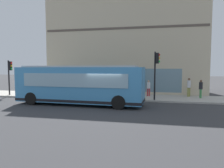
{
  "coord_description": "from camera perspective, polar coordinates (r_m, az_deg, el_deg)",
  "views": [
    {
      "loc": [
        -15.13,
        -3.61,
        2.94
      ],
      "look_at": [
        3.26,
        0.33,
        1.44
      ],
      "focal_mm": 33.44,
      "sensor_mm": 36.0,
      "label": 1
    }
  ],
  "objects": [
    {
      "name": "pedestrian_walking_along_curb",
      "position": [
        20.59,
        9.96,
        -0.84
      ],
      "size": [
        0.32,
        0.32,
        1.54
      ],
      "color": "#B23338",
      "rests_on": "sidewalk_curb"
    },
    {
      "name": "pedestrian_near_building_entrance",
      "position": [
        21.22,
        20.28,
        -0.47
      ],
      "size": [
        0.32,
        0.32,
        1.78
      ],
      "color": "#99994C",
      "rests_on": "sidewalk_curb"
    },
    {
      "name": "city_bus_nearside",
      "position": [
        16.64,
        -8.85,
        -0.26
      ],
      "size": [
        2.96,
        10.14,
        3.07
      ],
      "color": "#3F8CC6",
      "rests_on": "ground"
    },
    {
      "name": "pedestrian_by_light_pole",
      "position": [
        20.56,
        23.1,
        -0.91
      ],
      "size": [
        0.32,
        0.32,
        1.67
      ],
      "color": "#3F8C4C",
      "rests_on": "sidewalk_curb"
    },
    {
      "name": "building_corner",
      "position": [
        26.03,
        4.12,
        12.1
      ],
      "size": [
        7.56,
        17.38,
        12.74
      ],
      "color": "beige",
      "rests_on": "ground"
    },
    {
      "name": "traffic_light_down_block",
      "position": [
        23.39,
        -26.16,
        3.22
      ],
      "size": [
        0.32,
        0.49,
        3.49
      ],
      "color": "black",
      "rests_on": "sidewalk_curb"
    },
    {
      "name": "fire_hydrant",
      "position": [
        18.71,
        7.11,
        -2.92
      ],
      "size": [
        0.35,
        0.35,
        0.74
      ],
      "color": "gold",
      "rests_on": "sidewalk_curb"
    },
    {
      "name": "sidewalk_curb",
      "position": [
        20.29,
        1.74,
        -3.55
      ],
      "size": [
        4.07,
        40.0,
        0.15
      ],
      "primitive_type": "cube",
      "color": "#B2ADA3",
      "rests_on": "ground"
    },
    {
      "name": "ground",
      "position": [
        15.83,
        -1.29,
        -6.14
      ],
      "size": [
        120.0,
        120.0,
        0.0
      ],
      "primitive_type": "plane",
      "color": "#38383A"
    },
    {
      "name": "traffic_light_near_corner",
      "position": [
        18.14,
        12.04,
        4.7
      ],
      "size": [
        0.32,
        0.49,
        4.11
      ],
      "color": "black",
      "rests_on": "sidewalk_curb"
    },
    {
      "name": "pedestrian_near_hydrant",
      "position": [
        20.67,
        -2.57,
        -0.42
      ],
      "size": [
        0.32,
        0.32,
        1.73
      ],
      "color": "#99994C",
      "rests_on": "sidewalk_curb"
    }
  ]
}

